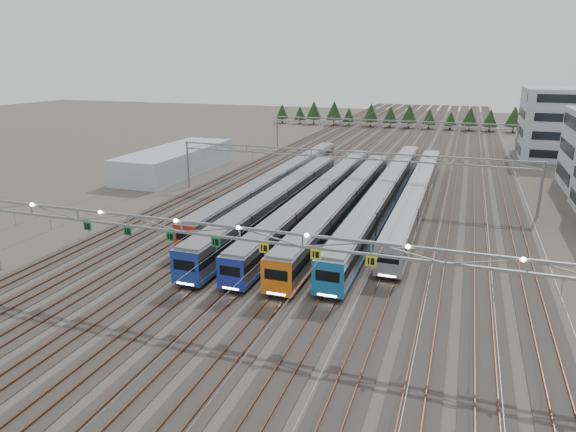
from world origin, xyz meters
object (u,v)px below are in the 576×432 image
(train_a, at_px, (280,181))
(train_f, at_px, (417,193))
(train_d, at_px, (345,203))
(train_e, at_px, (385,193))
(train_b, at_px, (278,202))
(west_shed, at_px, (176,161))
(train_c, at_px, (320,196))
(gantry_near, at_px, (239,236))
(gantry_mid, at_px, (346,160))
(gantry_far, at_px, (389,127))
(depot_bldg_north, at_px, (575,124))

(train_a, relative_size, train_f, 1.06)
(train_d, distance_m, train_e, 8.55)
(train_d, relative_size, train_f, 0.95)
(train_b, height_order, west_shed, west_shed)
(train_e, bearing_deg, train_c, -154.70)
(gantry_near, height_order, gantry_mid, gantry_near)
(gantry_far, bearing_deg, west_shed, -135.45)
(train_e, distance_m, depot_bldg_north, 63.94)
(gantry_far, bearing_deg, gantry_near, -90.03)
(train_a, height_order, gantry_near, gantry_near)
(train_c, distance_m, gantry_far, 51.73)
(west_shed, bearing_deg, train_f, -11.96)
(train_d, bearing_deg, gantry_near, -94.29)
(depot_bldg_north, bearing_deg, gantry_mid, -127.52)
(train_d, bearing_deg, west_shed, 153.71)
(gantry_far, bearing_deg, train_b, -96.71)
(train_e, height_order, gantry_near, gantry_near)
(west_shed, bearing_deg, depot_bldg_north, 29.26)
(train_c, height_order, gantry_mid, gantry_mid)
(train_c, bearing_deg, train_d, -33.79)
(train_a, height_order, gantry_far, gantry_far)
(gantry_mid, xyz_separation_m, gantry_far, (0.00, 45.00, 0.00))
(gantry_mid, distance_m, west_shed, 37.55)
(depot_bldg_north, height_order, west_shed, depot_bldg_north)
(train_d, relative_size, gantry_far, 0.99)
(train_a, xyz_separation_m, depot_bldg_north, (51.25, 51.28, 5.61))
(train_a, bearing_deg, depot_bldg_north, 45.02)
(train_a, bearing_deg, gantry_far, 75.71)
(train_b, relative_size, train_e, 0.76)
(train_e, bearing_deg, train_d, -121.77)
(train_c, distance_m, train_d, 5.42)
(train_c, height_order, train_e, train_e)
(gantry_far, bearing_deg, train_f, -76.14)
(depot_bldg_north, bearing_deg, train_c, -125.79)
(west_shed, bearing_deg, train_c, -25.21)
(gantry_near, bearing_deg, train_c, 93.75)
(gantry_near, xyz_separation_m, west_shed, (-36.08, 49.56, -4.70))
(depot_bldg_north, bearing_deg, train_d, -121.50)
(gantry_near, distance_m, west_shed, 61.48)
(train_e, xyz_separation_m, gantry_near, (-6.80, -37.87, 4.84))
(gantry_near, height_order, depot_bldg_north, depot_bldg_north)
(train_f, height_order, depot_bldg_north, depot_bldg_north)
(train_c, distance_m, train_e, 9.96)
(train_a, bearing_deg, train_c, -39.12)
(train_a, xyz_separation_m, gantry_near, (11.20, -40.94, 4.96))
(gantry_near, bearing_deg, depot_bldg_north, 66.53)
(train_a, xyz_separation_m, train_e, (18.00, -3.07, 0.12))
(train_b, height_order, train_f, train_b)
(train_c, xyz_separation_m, gantry_near, (2.20, -33.62, 4.98))
(train_c, distance_m, depot_bldg_north, 72.46)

